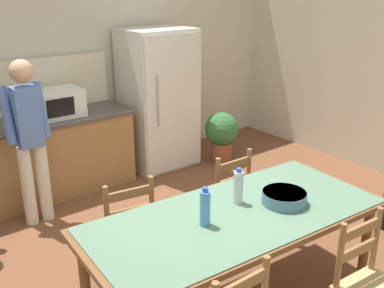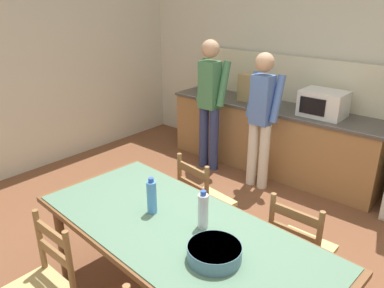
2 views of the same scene
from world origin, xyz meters
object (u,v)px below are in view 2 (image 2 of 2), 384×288
Objects in this scene: paper_bag at (248,88)px; person_at_sink at (210,99)px; dining_table at (179,237)px; chair_side_far_left at (203,202)px; bottle_off_centre at (203,210)px; person_at_counter at (261,115)px; chair_side_far_right at (299,250)px; microwave at (323,104)px; bottle_near_centre at (152,197)px; serving_bowl at (214,252)px.

person_at_sink is (-0.26, -0.49, -0.10)m from paper_bag.
dining_table is 0.95m from chair_side_far_left.
chair_side_far_left is (-0.55, 0.69, -0.47)m from bottle_off_centre.
person_at_counter is (0.78, -0.02, -0.05)m from person_at_sink.
paper_bag is at bearing 113.99° from dining_table.
chair_side_far_right reaches higher than dining_table.
microwave is 0.23× the size of dining_table.
person_at_counter is (-0.40, 2.14, 0.01)m from bottle_near_centre.
bottle_off_centre is 0.16× the size of person_at_sink.
microwave reaches higher than chair_side_far_left.
person_at_sink is (-1.29, -0.50, -0.07)m from microwave.
person_at_counter is at bearing -48.91° from chair_side_far_right.
serving_bowl is at bearing 140.26° from chair_side_far_left.
bottle_off_centre is at bearing 44.13° from dining_table.
bottle_near_centre reaches higher than chair_side_far_left.
dining_table is at bearing -162.81° from person_at_counter.
microwave is at bearing -44.56° from person_at_counter.
microwave is at bearing 0.43° from paper_bag.
serving_bowl is 0.94m from chair_side_far_right.
bottle_off_centre is 0.84× the size of serving_bowl.
serving_bowl is 2.48m from person_at_counter.
bottle_off_centre is 0.34m from serving_bowl.
bottle_near_centre reaches higher than chair_side_far_right.
person_at_counter is (-1.04, 2.25, 0.08)m from serving_bowl.
bottle_off_centre is at bearing 56.51° from chair_side_far_right.
chair_side_far_right is (0.17, 0.84, -0.39)m from serving_bowl.
chair_side_far_left is at bearing 118.40° from dining_table.
person_at_sink is (-1.01, 1.37, 0.52)m from chair_side_far_left.
chair_side_far_left is 1.78m from person_at_sink.
person_at_sink is at bearing -35.23° from chair_side_far_right.
person_at_counter is at bearing 110.97° from bottle_off_centre.
person_at_sink is 1.05× the size of person_at_counter.
microwave is 2.83m from serving_bowl.
serving_bowl is at bearing -141.35° from person_at_sink.
person_at_sink is 0.78m from person_at_counter.
serving_bowl is 0.35× the size of chair_side_far_right.
serving_bowl is at bearing -10.28° from bottle_near_centre.
person_at_counter is (0.52, -0.51, -0.15)m from paper_bag.
person_at_counter is (-0.23, 1.35, 0.48)m from chair_side_far_left.
bottle_near_centre is (-0.27, 0.02, 0.20)m from dining_table.
bottle_near_centre is 0.17× the size of person_at_counter.
bottle_near_centre reaches higher than dining_table.
bottle_off_centre reaches higher than chair_side_far_left.
bottle_near_centre is at bearing -166.29° from bottle_off_centre.
dining_table is 6.94× the size of serving_bowl.
paper_bag reaches higher than microwave.
chair_side_far_left is (-0.44, 0.80, -0.27)m from dining_table.
microwave is at bearing -68.86° from person_at_sink.
bottle_near_centre reaches higher than serving_bowl.
bottle_near_centre is (0.92, -2.65, -0.16)m from paper_bag.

